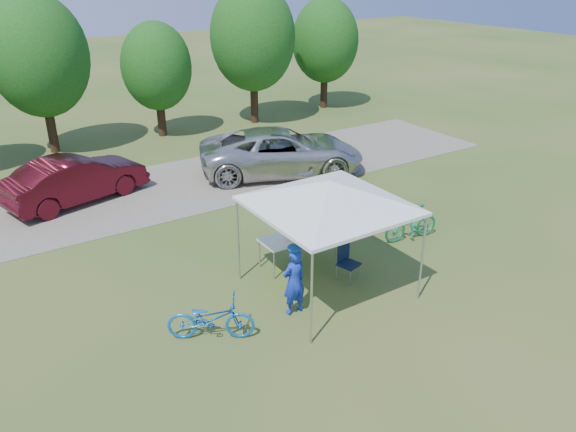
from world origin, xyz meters
The scene contains 14 objects.
ground centered at (0.00, 0.00, 0.00)m, with size 100.00×100.00×0.00m, color #2D5119.
gravel_strip centered at (0.00, 8.00, 0.01)m, with size 24.00×5.00×0.02m, color gray.
canopy centered at (0.00, 0.00, 2.65)m, with size 4.53×4.53×3.00m.
treeline centered at (-0.29, 14.05, 3.53)m, with size 24.89×4.28×6.30m.
folding_table centered at (0.12, 1.38, 0.76)m, with size 1.96×0.82×0.81m.
folding_chair centered at (0.70, 0.15, 0.52)m, with size 0.56×0.58×0.89m.
cooler centered at (-0.19, 1.38, 0.98)m, with size 0.47×0.32×0.34m.
ice_cream_cup centered at (0.64, 1.33, 0.83)m, with size 0.07×0.07×0.05m, color #D1DF34.
cyclist centered at (-1.17, -0.39, 0.78)m, with size 0.57×0.37×1.56m, color #1630B3.
bike_blue centered at (-3.10, -0.24, 0.47)m, with size 0.62×1.78×0.93m, color blue.
bike_green centered at (3.49, 0.80, 0.50)m, with size 0.47×1.66×1.00m, color #1B7B50.
bike_dark centered at (3.45, 1.71, 0.44)m, with size 0.59×1.69×0.89m, color black.
minivan centered at (3.32, 7.18, 0.83)m, with size 2.68×5.81×1.61m, color silver.
sedan centered at (-3.52, 8.56, 0.75)m, with size 1.56×4.46×1.47m, color #430B14.
Camera 1 is at (-6.93, -9.02, 7.10)m, focal length 35.00 mm.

